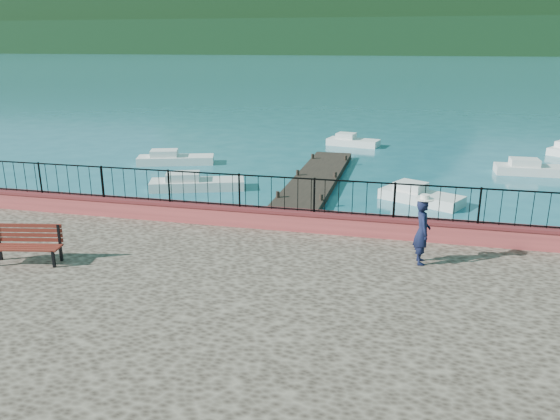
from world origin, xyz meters
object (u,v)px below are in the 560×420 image
at_px(boat_3, 176,157).
at_px(boat_2, 536,167).
at_px(park_bench, 27,252).
at_px(boat_1, 421,193).
at_px(boat_4, 353,139).
at_px(boat_0, 197,180).
at_px(person, 422,232).

bearing_deg(boat_3, boat_2, -12.24).
height_order(park_bench, boat_1, park_bench).
bearing_deg(boat_2, boat_3, -175.51).
height_order(boat_1, boat_2, same).
distance_m(boat_2, boat_3, 18.74).
distance_m(boat_1, boat_4, 13.05).
xyz_separation_m(park_bench, boat_4, (5.34, 24.29, -1.09)).
xyz_separation_m(boat_0, boat_2, (15.49, 6.68, 0.00)).
bearing_deg(boat_4, boat_1, -59.80).
bearing_deg(person, boat_4, 1.65).
xyz_separation_m(boat_0, boat_4, (5.68, 12.52, 0.00)).
height_order(person, boat_1, person).
bearing_deg(park_bench, boat_1, 40.22).
relative_size(boat_1, boat_3, 0.82).
xyz_separation_m(boat_1, boat_2, (5.66, 6.53, 0.00)).
height_order(person, boat_0, person).
xyz_separation_m(park_bench, boat_1, (9.50, 11.93, -1.09)).
bearing_deg(boat_0, park_bench, -107.35).
bearing_deg(boat_4, park_bench, -90.77).
bearing_deg(boat_1, person, -63.71).
distance_m(park_bench, person, 9.61).
bearing_deg(boat_2, boat_0, -158.00).
relative_size(boat_2, boat_3, 0.95).
height_order(boat_1, boat_3, same).
bearing_deg(boat_0, boat_4, 46.65).
xyz_separation_m(park_bench, boat_2, (15.16, 18.46, -1.09)).
distance_m(boat_0, boat_1, 9.83).
distance_m(park_bench, boat_2, 23.91).
distance_m(park_bench, boat_1, 15.29).
bearing_deg(boat_1, boat_3, -172.28).
height_order(park_bench, person, person).
bearing_deg(boat_3, person, -66.20).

